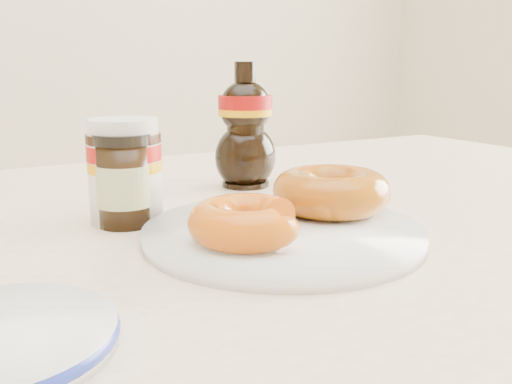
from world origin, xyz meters
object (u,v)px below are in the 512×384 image
dining_table (248,303)px  donut_bitten (246,222)px  plate (283,233)px  donut_whole (331,191)px  syrup_bottle (245,125)px  nutella_jar (125,167)px  dark_jar (124,181)px

dining_table → donut_bitten: (-0.05, -0.08, 0.11)m
plate → dining_table: bearing=94.7°
dining_table → donut_whole: donut_whole is taller
dining_table → donut_whole: bearing=-24.7°
donut_whole → syrup_bottle: size_ratio=0.73×
nutella_jar → dining_table: bearing=-37.2°
syrup_bottle → nutella_jar: bearing=-154.5°
plate → nutella_jar: nutella_jar is taller
donut_whole → syrup_bottle: (0.01, 0.20, 0.05)m
plate → donut_bitten: size_ratio=2.64×
donut_bitten → dark_jar: (-0.06, 0.14, 0.02)m
donut_bitten → plate: bearing=21.2°
nutella_jar → dark_jar: (-0.01, -0.01, -0.01)m
dining_table → donut_bitten: donut_bitten is taller
dark_jar → nutella_jar: bearing=68.2°
syrup_bottle → dark_jar: (-0.19, -0.10, -0.04)m
plate → donut_whole: 0.08m
donut_whole → dark_jar: dark_jar is taller
plate → dark_jar: size_ratio=2.80×
donut_whole → plate: bearing=-161.8°
syrup_bottle → plate: bearing=-110.4°
dining_table → plate: 0.11m
donut_whole → nutella_jar: (-0.18, 0.11, 0.02)m
donut_bitten → donut_whole: donut_whole is taller
plate → dark_jar: bearing=132.2°
dining_table → syrup_bottle: bearing=62.0°
dark_jar → syrup_bottle: bearing=28.0°
plate → donut_whole: size_ratio=2.19×
dining_table → dark_jar: (-0.10, 0.06, 0.13)m
plate → donut_bitten: (-0.05, -0.02, 0.02)m
donut_whole → syrup_bottle: syrup_bottle is taller
donut_bitten → donut_whole: (0.12, 0.05, 0.00)m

